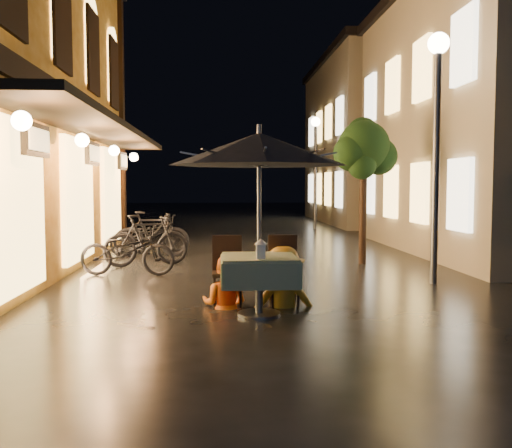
{
  "coord_description": "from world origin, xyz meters",
  "views": [
    {
      "loc": [
        -0.69,
        -7.46,
        1.7
      ],
      "look_at": [
        -0.16,
        0.42,
        1.15
      ],
      "focal_mm": 40.0,
      "sensor_mm": 36.0,
      "label": 1
    }
  ],
  "objects": [
    {
      "name": "cafe_chair_left",
      "position": [
        -0.56,
        0.55,
        0.54
      ],
      "size": [
        0.42,
        0.42,
        0.97
      ],
      "color": "black",
      "rests_on": "ground"
    },
    {
      "name": "bicycle_2",
      "position": [
        -2.33,
        6.01,
        0.46
      ],
      "size": [
        1.83,
        0.81,
        0.93
      ],
      "primitive_type": "imported",
      "rotation": [
        0.0,
        0.0,
        1.68
      ],
      "color": "black",
      "rests_on": "ground"
    },
    {
      "name": "cafe_chair_right",
      "position": [
        0.24,
        0.55,
        0.54
      ],
      "size": [
        0.42,
        0.42,
        0.97
      ],
      "color": "black",
      "rests_on": "ground"
    },
    {
      "name": "east_building_far",
      "position": [
        7.49,
        18.0,
        3.66
      ],
      "size": [
        7.3,
        10.3,
        7.3
      ],
      "color": "tan",
      "rests_on": "ground"
    },
    {
      "name": "person_orange",
      "position": [
        -0.6,
        0.39,
        0.69
      ],
      "size": [
        0.8,
        0.7,
        1.38
      ],
      "primitive_type": "imported",
      "rotation": [
        0.0,
        0.0,
        2.83
      ],
      "color": "orange",
      "rests_on": "ground"
    },
    {
      "name": "ground",
      "position": [
        0.0,
        0.0,
        0.0
      ],
      "size": [
        90.0,
        90.0,
        0.0
      ],
      "primitive_type": "plane",
      "color": "black",
      "rests_on": "ground"
    },
    {
      "name": "cafe_table",
      "position": [
        -0.16,
        -0.18,
        0.59
      ],
      "size": [
        0.99,
        0.99,
        0.78
      ],
      "color": "#59595E",
      "rests_on": "ground"
    },
    {
      "name": "bicycle_3",
      "position": [
        -2.25,
        6.03,
        0.53
      ],
      "size": [
        1.82,
        0.73,
        1.07
      ],
      "primitive_type": "imported",
      "rotation": [
        0.0,
        0.0,
        1.7
      ],
      "color": "black",
      "rests_on": "ground"
    },
    {
      "name": "person_yellow",
      "position": [
        0.22,
        0.38,
        0.81
      ],
      "size": [
        1.07,
        0.64,
        1.63
      ],
      "primitive_type": "imported",
      "rotation": [
        0.0,
        0.0,
        3.18
      ],
      "color": "orange",
      "rests_on": "ground"
    },
    {
      "name": "streetlamp_near",
      "position": [
        3.0,
        2.0,
        2.92
      ],
      "size": [
        0.36,
        0.36,
        4.23
      ],
      "color": "#59595E",
      "rests_on": "ground"
    },
    {
      "name": "bicycle_0",
      "position": [
        -2.38,
        3.23,
        0.46
      ],
      "size": [
        1.82,
        0.79,
        0.93
      ],
      "primitive_type": "imported",
      "rotation": [
        0.0,
        0.0,
        1.47
      ],
      "color": "black",
      "rests_on": "ground"
    },
    {
      "name": "street_tree",
      "position": [
        2.41,
        4.51,
        2.42
      ],
      "size": [
        1.43,
        1.2,
        3.15
      ],
      "color": "black",
      "rests_on": "ground"
    },
    {
      "name": "bicycle_1",
      "position": [
        -2.17,
        4.43,
        0.54
      ],
      "size": [
        1.85,
        1.1,
        1.08
      ],
      "primitive_type": "imported",
      "rotation": [
        0.0,
        0.0,
        1.93
      ],
      "color": "black",
      "rests_on": "ground"
    },
    {
      "name": "patio_umbrella",
      "position": [
        -0.16,
        -0.18,
        2.15
      ],
      "size": [
        2.3,
        2.3,
        2.46
      ],
      "color": "#59595E",
      "rests_on": "ground"
    },
    {
      "name": "streetlamp_far",
      "position": [
        3.0,
        14.0,
        2.92
      ],
      "size": [
        0.36,
        0.36,
        4.23
      ],
      "color": "#59595E",
      "rests_on": "ground"
    },
    {
      "name": "bicycle_4",
      "position": [
        -2.33,
        7.25,
        0.46
      ],
      "size": [
        1.85,
        0.97,
        0.93
      ],
      "primitive_type": "imported",
      "rotation": [
        0.0,
        0.0,
        1.36
      ],
      "color": "black",
      "rests_on": "ground"
    },
    {
      "name": "table_lantern",
      "position": [
        -0.16,
        -0.47,
        0.92
      ],
      "size": [
        0.16,
        0.16,
        0.25
      ],
      "color": "white",
      "rests_on": "cafe_table"
    }
  ]
}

